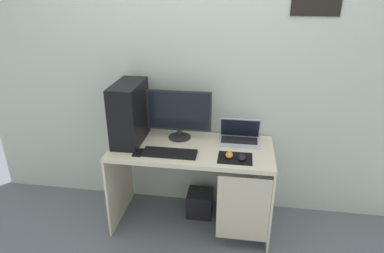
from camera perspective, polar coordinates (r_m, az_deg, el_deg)
ground_plane at (r=3.17m, az=0.00°, el=-15.50°), size 8.00×8.00×0.00m
wall_back at (r=2.90m, az=1.08°, el=9.61°), size 4.00×0.05×2.60m
desk at (r=2.83m, az=0.31°, el=-6.42°), size 1.31×0.61×0.74m
pc_tower at (r=2.83m, az=-10.48°, el=2.29°), size 0.21×0.45×0.50m
monitor at (r=2.83m, az=-2.18°, el=2.11°), size 0.54×0.19×0.43m
laptop at (r=2.87m, az=7.97°, el=-1.73°), size 0.34×0.22×0.20m
keyboard at (r=2.65m, az=-3.75°, el=-4.46°), size 0.42×0.14×0.02m
mousepad at (r=2.61m, az=7.25°, el=-5.29°), size 0.26×0.20×0.00m
mouse_left at (r=2.61m, az=6.29°, el=-4.75°), size 0.06×0.10×0.03m
mouse_right at (r=2.59m, az=8.36°, el=-5.14°), size 0.06×0.10×0.03m
cell_phone at (r=2.70m, az=-8.99°, el=-4.35°), size 0.07×0.13×0.01m
subwoofer at (r=3.19m, az=1.34°, el=-12.68°), size 0.22×0.22×0.22m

